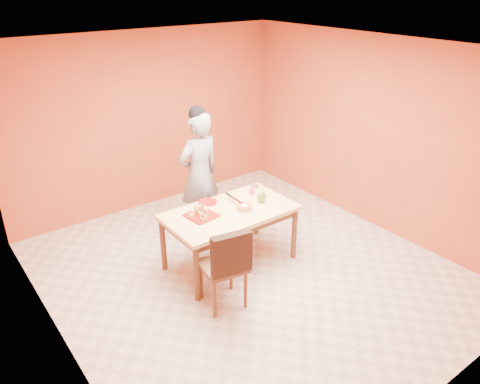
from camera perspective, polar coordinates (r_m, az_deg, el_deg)
floor at (r=5.97m, az=0.98°, el=-9.61°), size 5.00×5.00×0.00m
ceiling at (r=4.96m, az=1.22°, el=17.00°), size 5.00×5.00×0.00m
wall_back at (r=7.34m, az=-11.13°, el=8.41°), size 4.50×0.00×4.50m
wall_left at (r=4.44m, az=-22.56°, el=-4.47°), size 0.00×5.00×5.00m
wall_right at (r=6.85m, az=16.21°, el=6.70°), size 0.00×5.00×5.00m
dining_table at (r=5.78m, az=-1.26°, el=-3.10°), size 1.60×0.90×0.76m
dining_chair at (r=5.15m, az=-1.96°, el=-8.84°), size 0.54×0.61×1.00m
pastry_pile at (r=5.59m, az=-4.74°, el=-2.36°), size 0.30×0.30×0.10m
person at (r=6.45m, az=-4.98°, el=2.11°), size 0.68×0.48×1.78m
pastry_platter at (r=5.62m, az=-4.72°, el=-2.88°), size 0.36×0.36×0.02m
red_dinner_plate at (r=5.95m, az=-3.97°, el=-1.22°), size 0.29×0.29×0.01m
white_cake_plate at (r=5.75m, az=0.52°, el=-2.14°), size 0.32×0.32×0.01m
sponge_cake at (r=5.74m, az=0.52°, el=-1.88°), size 0.26×0.26×0.05m
cake_server at (r=5.86m, az=-0.47°, el=-0.95°), size 0.05×0.23×0.01m
egg_ornament at (r=5.92m, az=2.62°, el=-0.56°), size 0.15×0.14×0.16m
magenta_glass at (r=6.13m, az=1.46°, el=0.09°), size 0.08×0.08×0.09m
checker_tin at (r=6.35m, az=1.86°, el=0.70°), size 0.12×0.12×0.03m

